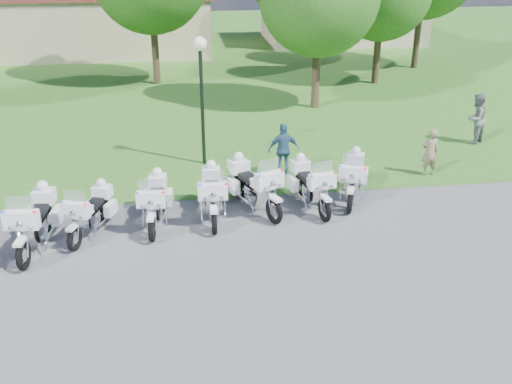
{
  "coord_description": "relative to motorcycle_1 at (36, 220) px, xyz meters",
  "views": [
    {
      "loc": [
        -1.17,
        -12.37,
        7.05
      ],
      "look_at": [
        0.68,
        1.2,
        0.95
      ],
      "focal_mm": 40.0,
      "sensor_mm": 36.0,
      "label": 1
    }
  ],
  "objects": [
    {
      "name": "motorcycle_3",
      "position": [
        2.88,
        0.87,
        -0.06
      ],
      "size": [
        0.9,
        2.4,
        1.61
      ],
      "rotation": [
        0.0,
        0.0,
        3.06
      ],
      "color": "black",
      "rests_on": "ground"
    },
    {
      "name": "motorcycle_7",
      "position": [
        8.58,
        1.74,
        -0.04
      ],
      "size": [
        1.34,
        2.35,
        1.65
      ],
      "rotation": [
        0.0,
        0.0,
        2.79
      ],
      "color": "black",
      "rests_on": "ground"
    },
    {
      "name": "motorcycle_2",
      "position": [
        1.24,
        0.55,
        -0.09
      ],
      "size": [
        1.22,
        2.17,
        1.52
      ],
      "rotation": [
        0.0,
        0.0,
        2.8
      ],
      "color": "black",
      "rests_on": "ground"
    },
    {
      "name": "motorcycle_5",
      "position": [
        5.58,
        1.45,
        0.01
      ],
      "size": [
        1.51,
        2.47,
        1.76
      ],
      "rotation": [
        0.0,
        0.0,
        3.55
      ],
      "color": "black",
      "rests_on": "ground"
    },
    {
      "name": "building_east",
      "position": [
        15.84,
        29.24,
        1.34
      ],
      "size": [
        11.44,
        7.28,
        4.1
      ],
      "color": "tan",
      "rests_on": "ground"
    },
    {
      "name": "bystander_b",
      "position": [
        14.51,
        5.96,
        0.21
      ],
      "size": [
        1.16,
        1.12,
        1.88
      ],
      "primitive_type": "imported",
      "rotation": [
        0.0,
        0.0,
        -2.48
      ],
      "color": "slate",
      "rests_on": "ground"
    },
    {
      "name": "ground",
      "position": [
        4.84,
        -0.76,
        -0.73
      ],
      "size": [
        100.0,
        100.0,
        0.0
      ],
      "primitive_type": "plane",
      "color": "#5D5D62",
      "rests_on": "ground"
    },
    {
      "name": "building_west",
      "position": [
        -1.16,
        27.24,
        1.34
      ],
      "size": [
        14.56,
        8.32,
        4.1
      ],
      "color": "tan",
      "rests_on": "ground"
    },
    {
      "name": "motorcycle_1",
      "position": [
        0.0,
        0.0,
        0.0
      ],
      "size": [
        1.0,
        2.59,
        1.74
      ],
      "rotation": [
        0.0,
        0.0,
        3.04
      ],
      "color": "black",
      "rests_on": "ground"
    },
    {
      "name": "bystander_c",
      "position": [
        6.88,
        3.8,
        0.14
      ],
      "size": [
        1.04,
        0.49,
        1.73
      ],
      "primitive_type": "imported",
      "rotation": [
        0.0,
        0.0,
        3.2
      ],
      "color": "#355E80",
      "rests_on": "ground"
    },
    {
      "name": "motorcycle_4",
      "position": [
        4.42,
        1.09,
        -0.03
      ],
      "size": [
        0.85,
        2.49,
        1.67
      ],
      "rotation": [
        0.0,
        0.0,
        3.11
      ],
      "color": "black",
      "rests_on": "ground"
    },
    {
      "name": "bystander_a",
      "position": [
        11.54,
        3.16,
        0.05
      ],
      "size": [
        0.59,
        0.4,
        1.55
      ],
      "primitive_type": "imported",
      "rotation": [
        0.0,
        0.0,
        3.2
      ],
      "color": "#87765B",
      "rests_on": "ground"
    },
    {
      "name": "grass_lawn",
      "position": [
        4.84,
        26.24,
        -0.73
      ],
      "size": [
        100.0,
        48.0,
        0.01
      ],
      "primitive_type": "cube",
      "color": "#396821",
      "rests_on": "ground"
    },
    {
      "name": "lamp_post",
      "position": [
        4.39,
        5.18,
        2.47
      ],
      "size": [
        0.44,
        0.44,
        4.25
      ],
      "color": "black",
      "rests_on": "ground"
    },
    {
      "name": "motorcycle_6",
      "position": [
        7.21,
        1.38,
        -0.04
      ],
      "size": [
        1.08,
        2.44,
        1.65
      ],
      "rotation": [
        0.0,
        0.0,
        3.32
      ],
      "color": "black",
      "rests_on": "ground"
    }
  ]
}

